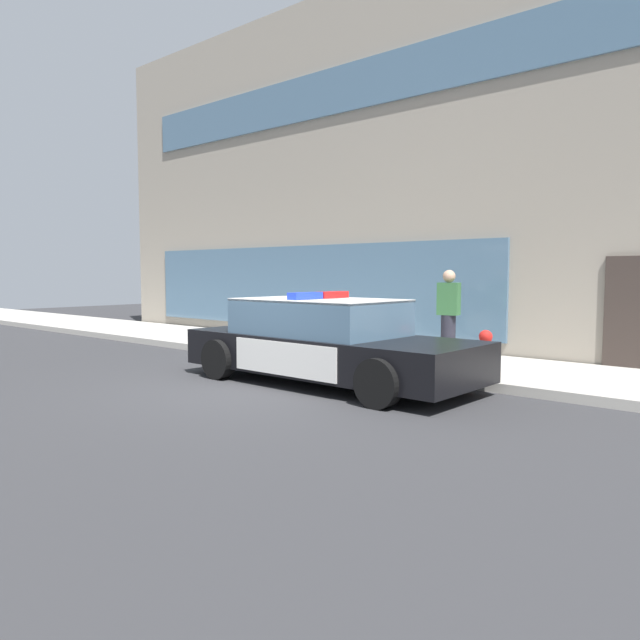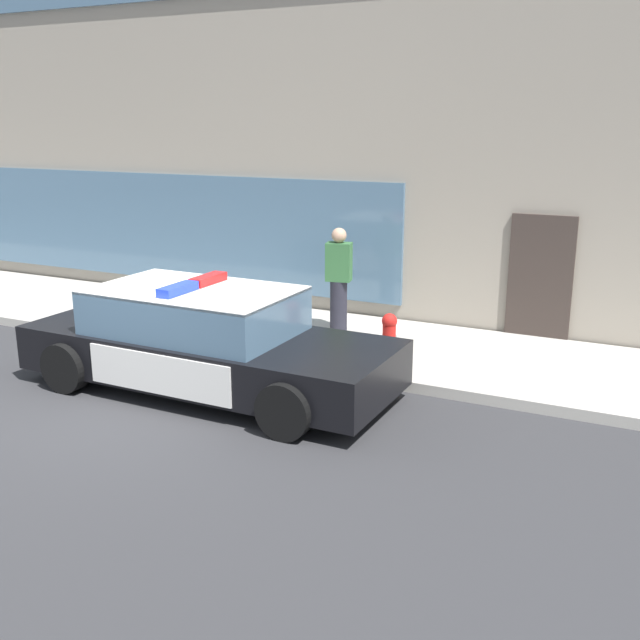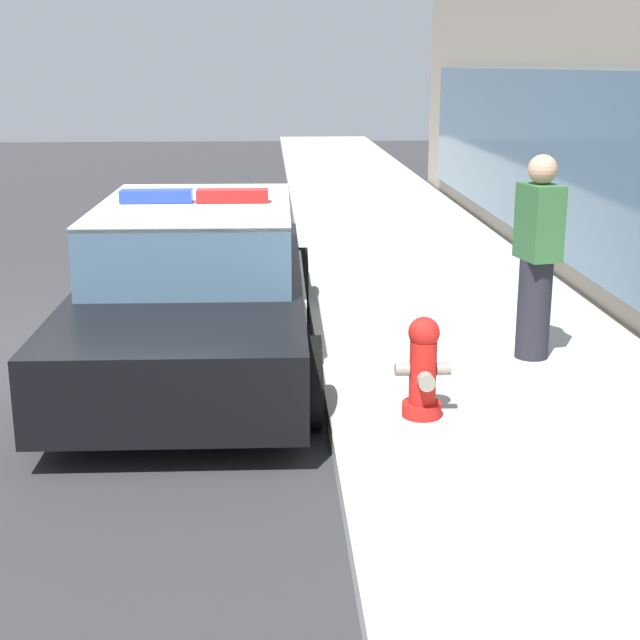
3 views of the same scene
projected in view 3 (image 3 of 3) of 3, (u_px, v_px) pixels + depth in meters
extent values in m
plane|color=#303033|center=(112.00, 339.00, 8.99)|extent=(48.00, 48.00, 0.00)
cube|color=#B2ADA3|center=(462.00, 326.00, 9.15)|extent=(48.00, 2.94, 0.15)
cube|color=slate|center=(518.00, 150.00, 12.56)|extent=(11.53, 0.08, 2.10)
cube|color=black|center=(196.00, 305.00, 8.27)|extent=(5.09, 1.92, 0.60)
cube|color=silver|center=(176.00, 339.00, 6.66)|extent=(1.75, 1.84, 0.05)
cube|color=silver|center=(210.00, 248.00, 9.93)|extent=(1.44, 1.83, 0.05)
cube|color=silver|center=(302.00, 301.00, 8.40)|extent=(2.13, 0.06, 0.51)
cube|color=silver|center=(92.00, 303.00, 8.33)|extent=(2.13, 0.06, 0.51)
cube|color=yellow|center=(304.00, 301.00, 8.40)|extent=(0.22, 0.01, 0.26)
cube|color=slate|center=(196.00, 237.00, 8.31)|extent=(2.66, 1.70, 0.60)
cube|color=silver|center=(195.00, 205.00, 8.23)|extent=(2.66, 1.70, 0.04)
cube|color=red|center=(233.00, 196.00, 8.23)|extent=(0.21, 0.63, 0.11)
cube|color=blue|center=(157.00, 196.00, 8.20)|extent=(0.21, 0.63, 0.11)
cylinder|color=black|center=(306.00, 382.00, 6.74)|extent=(0.68, 0.23, 0.68)
cylinder|color=black|center=(47.00, 386.00, 6.66)|extent=(0.68, 0.23, 0.68)
cylinder|color=black|center=(297.00, 279.00, 9.96)|extent=(0.68, 0.23, 0.68)
cylinder|color=black|center=(123.00, 281.00, 9.88)|extent=(0.68, 0.23, 0.68)
cylinder|color=red|center=(422.00, 409.00, 6.60)|extent=(0.28, 0.28, 0.10)
cylinder|color=red|center=(423.00, 372.00, 6.53)|extent=(0.19, 0.19, 0.45)
sphere|color=red|center=(424.00, 332.00, 6.45)|extent=(0.22, 0.22, 0.22)
cylinder|color=gray|center=(424.00, 322.00, 6.43)|extent=(0.06, 0.06, 0.05)
cylinder|color=gray|center=(402.00, 370.00, 6.51)|extent=(0.09, 0.10, 0.09)
cylinder|color=gray|center=(443.00, 369.00, 6.53)|extent=(0.09, 0.10, 0.09)
cylinder|color=gray|center=(426.00, 382.00, 6.39)|extent=(0.10, 0.12, 0.12)
cylinder|color=#23232D|center=(534.00, 309.00, 7.83)|extent=(0.28, 0.28, 0.85)
cube|color=#336638|center=(539.00, 222.00, 7.64)|extent=(0.45, 0.34, 0.62)
sphere|color=tan|center=(543.00, 169.00, 7.52)|extent=(0.24, 0.24, 0.24)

